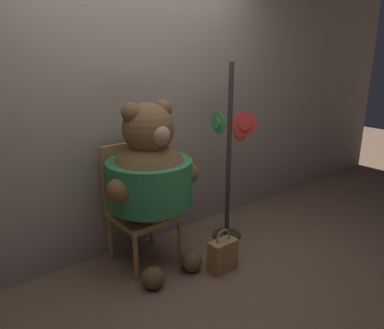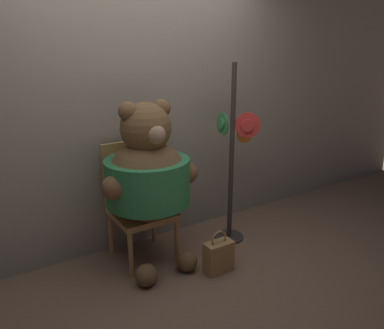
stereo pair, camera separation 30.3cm
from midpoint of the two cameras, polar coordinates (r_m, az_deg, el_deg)
The scene contains 6 objects.
ground_plane at distance 3.25m, azimuth 0.26°, elevation -15.76°, with size 14.00×14.00×0.00m, color brown.
wall_back at distance 3.33m, azimuth -6.10°, elevation 10.54°, with size 8.00×0.10×2.77m.
chair at distance 3.25m, azimuth -5.76°, elevation -5.33°, with size 0.48×0.50×1.01m.
teddy_bear at distance 3.03m, azimuth -3.91°, elevation -1.75°, with size 0.83×0.74×1.39m.
hat_display_rack at distance 3.49m, azimuth 8.99°, elevation 0.82°, with size 0.43×0.43×1.66m.
handbag_on_ground at distance 3.17m, azimuth 6.89°, elevation -13.77°, with size 0.24×0.12×0.37m.
Camera 2 is at (-1.35, -2.37, 1.77)m, focal length 35.00 mm.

